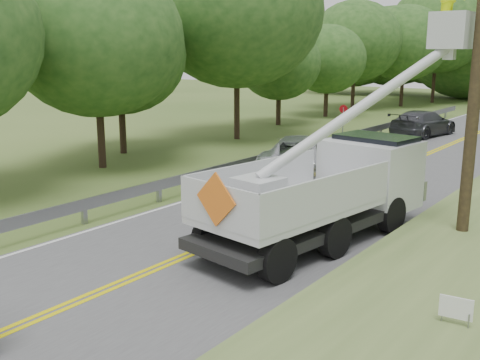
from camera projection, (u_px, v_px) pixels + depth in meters
The scene contains 9 objects.
ground at pixel (49, 314), 10.48m from camera, with size 140.00×140.00×0.00m, color #3B5421.
road at pixel (365, 180), 21.36m from camera, with size 7.20×96.00×0.03m.
guardrail at pixel (289, 152), 24.31m from camera, with size 0.18×48.00×0.77m.
treeline_left at pixel (317, 35), 37.52m from camera, with size 12.04×55.33×11.23m.
bucket_truck at pixel (346, 177), 14.81m from camera, with size 4.46×7.43×6.97m.
suv_silver at pixel (302, 155), 22.12m from camera, with size 2.67×5.79×1.61m, color silver.
suv_darkgrey at pixel (423, 123), 32.50m from camera, with size 2.09×5.15×1.50m, color #3E3F46.
stop_sign_permanent at pixel (343, 119), 29.37m from camera, with size 0.44×0.15×2.13m.
yard_sign at pixel (456, 310), 9.40m from camera, with size 0.55×0.10×0.80m.
Camera 1 is at (8.70, -5.51, 4.83)m, focal length 41.58 mm.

